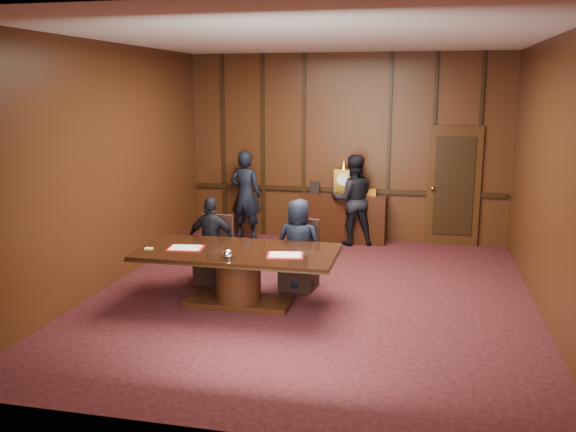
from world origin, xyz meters
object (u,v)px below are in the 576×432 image
object	(u,v)px
sideboard	(343,216)
signatory_right	(298,245)
signatory_left	(212,241)
witness_right	(353,200)
conference_table	(238,268)
witness_left	(246,195)

from	to	relation	value
sideboard	signatory_right	distance (m)	2.98
sideboard	signatory_right	size ratio (longest dim) A/B	1.20
sideboard	signatory_left	distance (m)	3.35
sideboard	signatory_right	xyz separation A→B (m)	(-0.25, -2.96, 0.18)
sideboard	witness_right	xyz separation A→B (m)	(0.20, -0.16, 0.35)
sideboard	conference_table	xyz separation A→B (m)	(-0.90, -3.76, 0.02)
conference_table	signatory_right	distance (m)	1.04
signatory_left	witness_left	world-z (taller)	witness_left
witness_right	witness_left	bearing A→B (deg)	-15.39
sideboard	signatory_left	world-z (taller)	sideboard
signatory_left	witness_left	xyz separation A→B (m)	(-0.31, 2.80, 0.20)
witness_left	conference_table	bearing A→B (deg)	113.34
signatory_right	signatory_left	bearing A→B (deg)	-0.77
conference_table	signatory_right	size ratio (longest dim) A/B	1.97
conference_table	witness_left	distance (m)	3.74
conference_table	witness_left	xyz separation A→B (m)	(-0.96, 3.60, 0.34)
witness_right	signatory_left	bearing A→B (deg)	42.59
signatory_right	witness_right	xyz separation A→B (m)	(0.45, 2.80, 0.17)
conference_table	signatory_right	xyz separation A→B (m)	(0.65, 0.80, 0.15)
conference_table	witness_left	bearing A→B (deg)	104.89
conference_table	witness_right	size ratio (longest dim) A/B	1.57
signatory_right	witness_left	bearing A→B (deg)	-60.92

